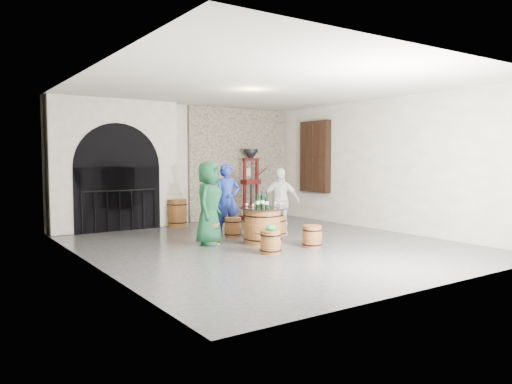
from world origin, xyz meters
TOP-DOWN VIEW (x-y plane):
  - ground at (0.00, 0.00)m, footprint 8.00×8.00m
  - wall_back at (0.00, 4.00)m, footprint 8.00×0.00m
  - wall_front at (0.00, -4.00)m, footprint 8.00×0.00m
  - wall_left at (-3.50, 0.00)m, footprint 0.00×8.00m
  - wall_right at (3.50, 0.00)m, footprint 0.00×8.00m
  - ceiling at (0.00, 0.00)m, footprint 8.00×8.00m
  - stone_facing_panel at (1.80, 3.94)m, footprint 3.20×0.12m
  - arched_opening at (-1.90, 3.74)m, footprint 3.10×0.60m
  - shuttered_window at (3.38, 2.40)m, footprint 0.23×1.10m
  - barrel_table at (-0.02, 0.11)m, footprint 0.97×0.97m
  - barrel_stool_left at (-0.96, 0.61)m, footprint 0.40×0.40m
  - barrel_stool_far at (-0.08, 1.18)m, footprint 0.40×0.40m
  - barrel_stool_right at (0.84, 0.74)m, footprint 0.40×0.40m
  - barrel_stool_near_right at (0.54, -0.80)m, footprint 0.40×0.40m
  - barrel_stool_near_left at (-0.51, -0.84)m, footprint 0.40×0.40m
  - green_cap at (-0.50, -0.84)m, footprint 0.24×0.19m
  - person_green at (-1.00, 0.62)m, footprint 0.98×0.96m
  - person_blue at (-0.10, 1.39)m, footprint 0.68×0.54m
  - person_white at (0.97, 0.84)m, footprint 0.94×0.85m
  - wine_bottle_left at (-0.08, 0.21)m, footprint 0.08×0.08m
  - wine_bottle_center at (0.01, 0.01)m, footprint 0.08×0.08m
  - wine_bottle_right at (0.06, 0.25)m, footprint 0.08×0.08m
  - tasting_glass_a at (-0.32, 0.02)m, footprint 0.05×0.05m
  - tasting_glass_b at (0.36, 0.19)m, footprint 0.05×0.05m
  - tasting_glass_c at (-0.08, 0.30)m, footprint 0.05×0.05m
  - tasting_glass_d at (0.15, 0.30)m, footprint 0.05×0.05m
  - tasting_glass_e at (0.27, -0.11)m, footprint 0.05×0.05m
  - tasting_glass_f at (-0.34, 0.22)m, footprint 0.05×0.05m
  - side_barrel at (-0.39, 3.42)m, footprint 0.53×0.53m
  - corking_press at (1.95, 3.50)m, footprint 0.83×0.46m
  - control_box at (2.05, 3.86)m, footprint 0.18×0.10m

SIDE VIEW (x-z plane):
  - ground at x=0.00m, z-range 0.00..0.00m
  - barrel_stool_left at x=-0.96m, z-range 0.00..0.43m
  - barrel_stool_far at x=-0.08m, z-range 0.00..0.43m
  - barrel_stool_right at x=0.84m, z-range 0.00..0.43m
  - barrel_stool_near_right at x=0.54m, z-range 0.00..0.43m
  - barrel_stool_near_left at x=-0.51m, z-range 0.00..0.43m
  - side_barrel at x=-0.39m, z-range 0.00..0.70m
  - barrel_table at x=-0.02m, z-range 0.00..0.74m
  - green_cap at x=-0.50m, z-range 0.42..0.53m
  - person_white at x=0.97m, z-range 0.00..1.53m
  - tasting_glass_a at x=-0.32m, z-range 0.75..0.84m
  - tasting_glass_b at x=0.36m, z-range 0.75..0.84m
  - tasting_glass_c at x=-0.08m, z-range 0.75..0.84m
  - tasting_glass_d at x=0.15m, z-range 0.75..0.84m
  - tasting_glass_e at x=0.27m, z-range 0.75..0.84m
  - tasting_glass_f at x=-0.34m, z-range 0.75..0.84m
  - person_blue at x=-0.10m, z-range 0.00..1.63m
  - person_green at x=-1.00m, z-range 0.00..1.70m
  - wine_bottle_left at x=-0.08m, z-range 0.71..1.04m
  - wine_bottle_center at x=0.01m, z-range 0.71..1.04m
  - wine_bottle_right at x=0.06m, z-range 0.71..1.04m
  - corking_press at x=1.95m, z-range 0.17..2.18m
  - control_box at x=2.05m, z-range 1.24..1.46m
  - arched_opening at x=-1.90m, z-range -0.01..3.18m
  - wall_back at x=0.00m, z-range -2.40..5.60m
  - wall_front at x=0.00m, z-range -2.40..5.60m
  - wall_left at x=-3.50m, z-range -2.40..5.60m
  - wall_right at x=3.50m, z-range -2.40..5.60m
  - stone_facing_panel at x=1.80m, z-range 0.01..3.19m
  - shuttered_window at x=3.38m, z-range 0.80..2.80m
  - ceiling at x=0.00m, z-range 3.20..3.20m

